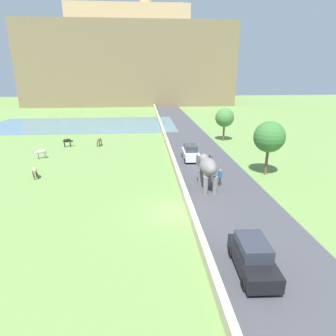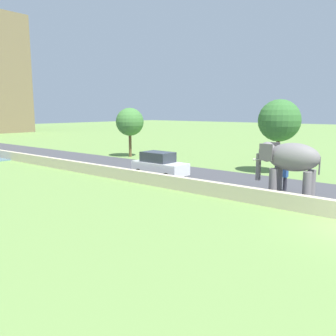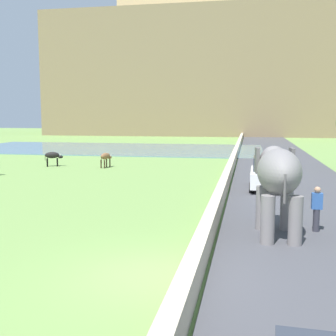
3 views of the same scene
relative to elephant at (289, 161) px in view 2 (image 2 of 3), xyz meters
name	(u,v)px [view 2 (image 2 of 3)]	position (x,y,z in m)	size (l,w,h in m)	color
road_surface	(112,165)	(1.59, 15.78, -2.01)	(7.00, 120.00, 0.06)	#424247
barrier_wall	(92,169)	(-2.21, 13.78, -1.64)	(0.40, 110.00, 0.80)	beige
elephant	(289,161)	(0.00, 0.00, 0.00)	(1.58, 3.51, 2.99)	slate
person_beside_elephant	(285,177)	(1.38, 0.66, -1.16)	(0.36, 0.22, 1.63)	#33333D
car_white	(159,165)	(0.02, 9.10, -1.14)	(1.86, 4.03, 1.80)	white
tree_near	(130,122)	(6.66, 18.73, 1.46)	(2.79, 2.79, 4.91)	brown
tree_mid	(279,121)	(6.89, 3.40, 1.88)	(3.09, 3.09, 5.47)	brown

